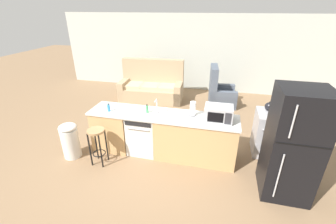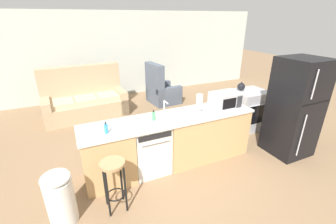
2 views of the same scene
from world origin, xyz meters
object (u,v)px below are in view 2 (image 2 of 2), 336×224
object	(u,v)px
microwave	(225,100)
trash_bin	(60,197)
bar_stool	(114,175)
couch	(85,101)
paper_towel_roll	(199,102)
soap_bottle	(154,116)
kettle	(241,87)
stove_range	(248,110)
dish_soap_bottle	(106,129)
refrigerator	(295,108)
dishwasher	(149,148)
armchair	(161,92)

from	to	relation	value
microwave	trash_bin	xyz separation A→B (m)	(-2.82, -0.54, -0.66)
bar_stool	microwave	bearing A→B (deg)	15.66
couch	paper_towel_roll	bearing A→B (deg)	-58.63
soap_bottle	kettle	xyz separation A→B (m)	(2.34, 0.67, 0.01)
trash_bin	couch	distance (m)	3.50
stove_range	soap_bottle	distance (m)	2.61
dish_soap_bottle	couch	world-z (taller)	couch
couch	refrigerator	bearing A→B (deg)	-45.97
dishwasher	couch	world-z (taller)	couch
armchair	microwave	bearing A→B (deg)	-89.36
microwave	kettle	world-z (taller)	microwave
microwave	paper_towel_roll	xyz separation A→B (m)	(-0.48, 0.09, -0.00)
microwave	soap_bottle	bearing A→B (deg)	179.58
stove_range	kettle	xyz separation A→B (m)	(-0.17, 0.13, 0.53)
kettle	microwave	bearing A→B (deg)	-145.02
refrigerator	couch	distance (m)	4.82
microwave	paper_towel_roll	size ratio (longest dim) A/B	1.77
dishwasher	kettle	distance (m)	2.59
dishwasher	couch	bearing A→B (deg)	104.15
stove_range	armchair	size ratio (longest dim) A/B	0.75
microwave	armchair	distance (m)	3.00
refrigerator	couch	size ratio (longest dim) A/B	0.87
microwave	soap_bottle	xyz separation A→B (m)	(-1.37, 0.01, -0.07)
soap_bottle	dish_soap_bottle	world-z (taller)	same
armchair	bar_stool	bearing A→B (deg)	-121.19
microwave	bar_stool	size ratio (longest dim) A/B	0.68
paper_towel_roll	trash_bin	xyz separation A→B (m)	(-2.34, -0.63, -0.66)
dishwasher	kettle	xyz separation A→B (m)	(2.43, 0.68, 0.56)
stove_range	refrigerator	bearing A→B (deg)	-90.01
paper_towel_roll	trash_bin	size ratio (longest dim) A/B	0.38
trash_bin	refrigerator	bearing A→B (deg)	-0.09
dishwasher	soap_bottle	distance (m)	0.56
bar_stool	trash_bin	world-z (taller)	same
stove_range	kettle	size ratio (longest dim) A/B	4.39
armchair	dish_soap_bottle	bearing A→B (deg)	-124.63
stove_range	dishwasher	bearing A→B (deg)	-168.09
couch	dishwasher	bearing A→B (deg)	-75.85
soap_bottle	bar_stool	xyz separation A→B (m)	(-0.80, -0.62, -0.44)
couch	stove_range	bearing A→B (deg)	-35.18
paper_towel_roll	bar_stool	distance (m)	1.89
refrigerator	kettle	distance (m)	1.24
bar_stool	couch	bearing A→B (deg)	90.41
soap_bottle	kettle	distance (m)	2.43
dishwasher	soap_bottle	bearing A→B (deg)	5.14
microwave	kettle	bearing A→B (deg)	34.98
paper_towel_roll	soap_bottle	world-z (taller)	paper_towel_roll
stove_range	kettle	world-z (taller)	kettle
dishwasher	trash_bin	world-z (taller)	dishwasher
stove_range	paper_towel_roll	xyz separation A→B (m)	(-1.62, -0.46, 0.59)
dishwasher	refrigerator	bearing A→B (deg)	-11.93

